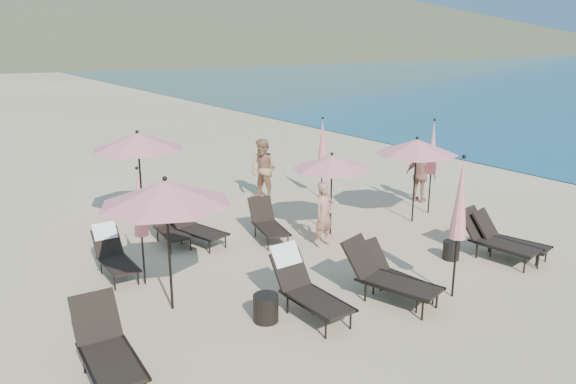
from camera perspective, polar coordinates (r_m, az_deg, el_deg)
ground at (r=11.84m, az=11.96°, el=-8.53°), size 800.00×800.00×0.00m
lounger_0 at (r=8.71m, az=-17.96°, el=-14.76°), size 0.78×1.82×1.03m
lounger_1 at (r=10.02m, az=1.75°, el=-9.46°), size 0.69×1.79×1.11m
lounger_2 at (r=10.89m, az=10.59°, el=-8.17°), size 0.80×1.66×0.92m
lounger_3 at (r=10.64m, az=10.05°, el=-8.35°), size 1.20×1.97×1.06m
lounger_4 at (r=13.19m, az=20.34°, el=-4.43°), size 0.89×1.83×1.01m
lounger_5 at (r=13.41m, az=21.41°, el=-4.35°), size 1.01×1.74×0.94m
lounger_6 at (r=12.13m, az=-17.33°, el=-5.98°), size 0.59×1.54×0.96m
lounger_7 at (r=13.61m, az=-11.93°, el=-3.43°), size 0.68×1.56×0.87m
lounger_8 at (r=13.45m, az=-9.38°, el=-3.45°), size 1.01×1.69×0.92m
lounger_9 at (r=13.56m, az=-2.07°, el=-3.12°), size 0.94×1.65×0.89m
umbrella_open_0 at (r=9.81m, az=-12.33°, el=-0.05°), size 2.30×2.30×2.47m
umbrella_open_1 at (r=13.54m, az=4.47°, el=3.04°), size 1.93×1.93×2.08m
umbrella_open_2 at (r=14.80m, az=12.93°, el=4.51°), size 2.12×2.12×2.29m
umbrella_open_3 at (r=14.53m, az=-15.02°, el=4.97°), size 2.33×2.33×2.51m
umbrella_closed_0 at (r=10.60m, az=17.10°, el=-0.77°), size 0.32×0.32×2.74m
umbrella_closed_1 at (r=15.69m, az=14.47°, el=4.34°), size 0.31×0.31×2.64m
umbrella_closed_2 at (r=11.10m, az=-14.87°, el=-1.15°), size 0.28×0.28×2.40m
umbrella_closed_3 at (r=16.75m, az=3.51°, el=5.09°), size 0.29×0.29×2.47m
side_table_0 at (r=9.88m, az=-2.27°, el=-11.70°), size 0.45×0.45×0.48m
side_table_1 at (r=12.93m, az=16.24°, el=-5.71°), size 0.37×0.37×0.42m
beachgoer_a at (r=13.04m, az=3.71°, el=-2.30°), size 0.62×0.46×1.53m
beachgoer_b at (r=16.73m, az=-2.50°, el=2.29°), size 0.98×1.09×1.83m
beachgoer_c at (r=16.96m, az=13.33°, el=1.64°), size 0.66×1.01×1.59m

